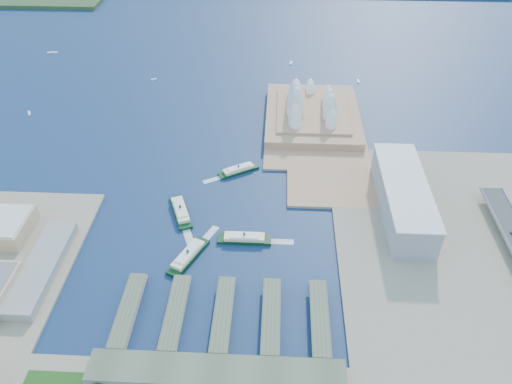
# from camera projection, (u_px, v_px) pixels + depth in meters

# --- Properties ---
(ground) EXTENTS (3000.00, 3000.00, 0.00)m
(ground) POSITION_uv_depth(u_px,v_px,m) (217.00, 257.00, 498.45)
(ground) COLOR #0F2347
(ground) RESTS_ON ground
(east_land) EXTENTS (240.00, 500.00, 3.00)m
(east_land) POSITION_uv_depth(u_px,v_px,m) (476.00, 305.00, 448.79)
(east_land) COLOR gray
(east_land) RESTS_ON ground
(peninsula) EXTENTS (135.00, 220.00, 3.00)m
(peninsula) POSITION_uv_depth(u_px,v_px,m) (314.00, 126.00, 697.66)
(peninsula) COLOR tan
(peninsula) RESTS_ON ground
(opera_house) EXTENTS (134.00, 180.00, 58.00)m
(opera_house) POSITION_uv_depth(u_px,v_px,m) (313.00, 99.00, 694.66)
(opera_house) COLOR white
(opera_house) RESTS_ON peninsula
(toaster_building) EXTENTS (45.00, 155.00, 35.00)m
(toaster_building) POSITION_uv_depth(u_px,v_px,m) (403.00, 197.00, 541.01)
(toaster_building) COLOR gray
(toaster_building) RESTS_ON east_land
(ferry_wharves) EXTENTS (184.00, 90.00, 9.30)m
(ferry_wharves) POSITION_uv_depth(u_px,v_px,m) (223.00, 315.00, 436.08)
(ferry_wharves) COLOR #4D5742
(ferry_wharves) RESTS_ON ground
(terminal_building) EXTENTS (200.00, 28.00, 12.00)m
(terminal_building) POSITION_uv_depth(u_px,v_px,m) (216.00, 374.00, 386.20)
(terminal_building) COLOR gray
(terminal_building) RESTS_ON south_land
(ferry_a) EXTENTS (34.67, 59.34, 10.95)m
(ferry_a) POSITION_uv_depth(u_px,v_px,m) (180.00, 209.00, 547.97)
(ferry_a) COLOR #0C3217
(ferry_a) RESTS_ON ground
(ferry_b) EXTENTS (50.43, 37.30, 9.64)m
(ferry_b) POSITION_uv_depth(u_px,v_px,m) (239.00, 168.00, 610.33)
(ferry_b) COLOR #0C3217
(ferry_b) RESTS_ON ground
(ferry_c) EXTENTS (37.58, 58.19, 10.86)m
(ferry_c) POSITION_uv_depth(u_px,v_px,m) (188.00, 254.00, 493.92)
(ferry_c) COLOR #0C3217
(ferry_c) RESTS_ON ground
(ferry_d) EXTENTS (55.47, 14.22, 10.48)m
(ferry_d) POSITION_uv_depth(u_px,v_px,m) (244.00, 237.00, 513.93)
(ferry_d) COLOR #0C3217
(ferry_d) RESTS_ON ground
(boat_a) EXTENTS (8.29, 12.95, 2.47)m
(boat_a) POSITION_uv_depth(u_px,v_px,m) (29.00, 113.00, 726.37)
(boat_a) COLOR white
(boat_a) RESTS_ON ground
(boat_b) EXTENTS (9.98, 7.59, 2.58)m
(boat_b) POSITION_uv_depth(u_px,v_px,m) (154.00, 79.00, 814.84)
(boat_b) COLOR white
(boat_b) RESTS_ON ground
(boat_c) EXTENTS (3.42, 10.92, 2.44)m
(boat_c) POSITION_uv_depth(u_px,v_px,m) (358.00, 81.00, 809.54)
(boat_c) COLOR white
(boat_c) RESTS_ON ground
(boat_d) EXTENTS (18.37, 6.90, 3.03)m
(boat_d) POSITION_uv_depth(u_px,v_px,m) (52.00, 52.00, 901.44)
(boat_d) COLOR white
(boat_d) RESTS_ON ground
(boat_e) EXTENTS (5.56, 12.50, 2.96)m
(boat_e) POSITION_uv_depth(u_px,v_px,m) (291.00, 63.00, 865.97)
(boat_e) COLOR white
(boat_e) RESTS_ON ground
(car_c) EXTENTS (2.00, 4.92, 1.43)m
(car_c) POSITION_uv_depth(u_px,v_px,m) (512.00, 233.00, 503.23)
(car_c) COLOR slate
(car_c) RESTS_ON expressway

